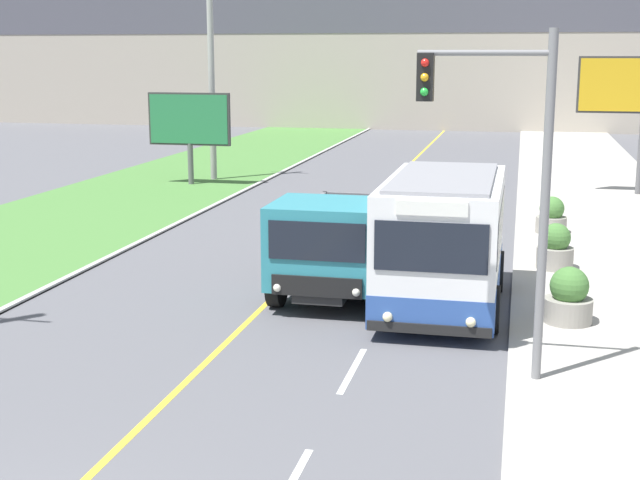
{
  "coord_description": "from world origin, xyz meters",
  "views": [
    {
      "loc": [
        5.56,
        -7.32,
        5.68
      ],
      "look_at": [
        1.1,
        12.41,
        1.4
      ],
      "focal_mm": 50.0,
      "sensor_mm": 36.0,
      "label": 1
    }
  ],
  "objects_px": {
    "city_bus": "(443,242)",
    "planter_round_near": "(569,298)",
    "dump_truck": "(335,246)",
    "planter_round_third": "(551,217)",
    "utility_pole_far": "(211,68)",
    "traffic_light_mast": "(508,163)",
    "planter_round_second": "(555,248)",
    "billboard_small": "(189,122)"
  },
  "relations": [
    {
      "from": "city_bus",
      "to": "planter_round_near",
      "type": "distance_m",
      "value": 2.96
    },
    {
      "from": "dump_truck",
      "to": "planter_round_third",
      "type": "height_order",
      "value": "dump_truck"
    },
    {
      "from": "city_bus",
      "to": "utility_pole_far",
      "type": "xyz_separation_m",
      "value": [
        -11.93,
        18.54,
        3.44
      ]
    },
    {
      "from": "utility_pole_far",
      "to": "traffic_light_mast",
      "type": "height_order",
      "value": "utility_pole_far"
    },
    {
      "from": "utility_pole_far",
      "to": "planter_round_second",
      "type": "relative_size",
      "value": 8.11
    },
    {
      "from": "planter_round_near",
      "to": "planter_round_second",
      "type": "distance_m",
      "value": 4.88
    },
    {
      "from": "utility_pole_far",
      "to": "billboard_small",
      "type": "xyz_separation_m",
      "value": [
        -0.47,
        -1.66,
        -2.22
      ]
    },
    {
      "from": "billboard_small",
      "to": "planter_round_second",
      "type": "bearing_deg",
      "value": -40.27
    },
    {
      "from": "city_bus",
      "to": "planter_round_second",
      "type": "relative_size",
      "value": 4.68
    },
    {
      "from": "utility_pole_far",
      "to": "planter_round_third",
      "type": "relative_size",
      "value": 8.5
    },
    {
      "from": "utility_pole_far",
      "to": "billboard_small",
      "type": "height_order",
      "value": "utility_pole_far"
    },
    {
      "from": "traffic_light_mast",
      "to": "planter_round_near",
      "type": "distance_m",
      "value": 4.99
    },
    {
      "from": "utility_pole_far",
      "to": "planter_round_second",
      "type": "xyz_separation_m",
      "value": [
        14.53,
        -14.37,
        -4.35
      ]
    },
    {
      "from": "billboard_small",
      "to": "traffic_light_mast",
      "type": "bearing_deg",
      "value": -56.86
    },
    {
      "from": "planter_round_second",
      "to": "planter_round_third",
      "type": "relative_size",
      "value": 1.05
    },
    {
      "from": "billboard_small",
      "to": "planter_round_near",
      "type": "height_order",
      "value": "billboard_small"
    },
    {
      "from": "traffic_light_mast",
      "to": "planter_round_near",
      "type": "xyz_separation_m",
      "value": [
        1.32,
        3.55,
        -3.25
      ]
    },
    {
      "from": "dump_truck",
      "to": "traffic_light_mast",
      "type": "relative_size",
      "value": 1.0
    },
    {
      "from": "planter_round_near",
      "to": "billboard_small",
      "type": "bearing_deg",
      "value": 130.69
    },
    {
      "from": "dump_truck",
      "to": "utility_pole_far",
      "type": "distance_m",
      "value": 20.75
    },
    {
      "from": "traffic_light_mast",
      "to": "planter_round_second",
      "type": "height_order",
      "value": "traffic_light_mast"
    },
    {
      "from": "traffic_light_mast",
      "to": "planter_round_third",
      "type": "distance_m",
      "value": 13.75
    },
    {
      "from": "dump_truck",
      "to": "billboard_small",
      "type": "distance_m",
      "value": 19.25
    },
    {
      "from": "planter_round_near",
      "to": "city_bus",
      "type": "bearing_deg",
      "value": 165.43
    },
    {
      "from": "planter_round_third",
      "to": "city_bus",
      "type": "bearing_deg",
      "value": -106.28
    },
    {
      "from": "city_bus",
      "to": "planter_round_second",
      "type": "bearing_deg",
      "value": 58.0
    },
    {
      "from": "dump_truck",
      "to": "traffic_light_mast",
      "type": "bearing_deg",
      "value": -49.92
    },
    {
      "from": "city_bus",
      "to": "traffic_light_mast",
      "type": "distance_m",
      "value": 5.05
    },
    {
      "from": "utility_pole_far",
      "to": "planter_round_third",
      "type": "height_order",
      "value": "utility_pole_far"
    },
    {
      "from": "dump_truck",
      "to": "traffic_light_mast",
      "type": "height_order",
      "value": "traffic_light_mast"
    },
    {
      "from": "dump_truck",
      "to": "planter_round_near",
      "type": "distance_m",
      "value": 5.41
    },
    {
      "from": "planter_round_second",
      "to": "planter_round_third",
      "type": "distance_m",
      "value": 4.88
    },
    {
      "from": "dump_truck",
      "to": "traffic_light_mast",
      "type": "xyz_separation_m",
      "value": [
        3.93,
        -4.67,
        2.62
      ]
    },
    {
      "from": "dump_truck",
      "to": "planter_round_near",
      "type": "relative_size",
      "value": 5.07
    },
    {
      "from": "billboard_small",
      "to": "city_bus",
      "type": "bearing_deg",
      "value": -53.71
    },
    {
      "from": "dump_truck",
      "to": "utility_pole_far",
      "type": "xyz_separation_m",
      "value": [
        -9.4,
        18.12,
        3.73
      ]
    },
    {
      "from": "billboard_small",
      "to": "planter_round_third",
      "type": "xyz_separation_m",
      "value": [
        15.04,
        -7.83,
        -2.16
      ]
    },
    {
      "from": "planter_round_third",
      "to": "planter_round_near",
      "type": "bearing_deg",
      "value": -89.51
    },
    {
      "from": "planter_round_near",
      "to": "planter_round_third",
      "type": "height_order",
      "value": "planter_round_near"
    },
    {
      "from": "planter_round_near",
      "to": "planter_round_second",
      "type": "xyz_separation_m",
      "value": [
        -0.12,
        4.88,
        0.01
      ]
    },
    {
      "from": "utility_pole_far",
      "to": "planter_round_near",
      "type": "relative_size",
      "value": 8.19
    },
    {
      "from": "dump_truck",
      "to": "billboard_small",
      "type": "relative_size",
      "value": 1.53
    }
  ]
}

